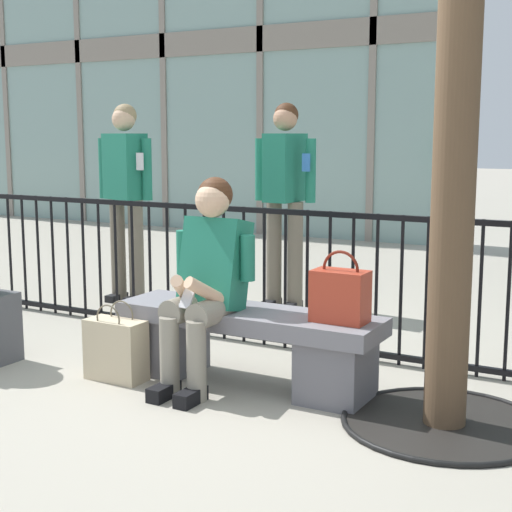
# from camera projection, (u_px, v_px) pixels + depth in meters

# --- Properties ---
(ground_plane) EXTENTS (60.00, 60.00, 0.00)m
(ground_plane) POSITION_uv_depth(u_px,v_px,m) (248.00, 384.00, 4.47)
(ground_plane) COLOR #A8A091
(stone_bench) EXTENTS (1.60, 0.44, 0.45)m
(stone_bench) POSITION_uv_depth(u_px,v_px,m) (248.00, 339.00, 4.43)
(stone_bench) COLOR slate
(stone_bench) RESTS_ON ground
(seated_person_with_phone) EXTENTS (0.52, 0.66, 1.21)m
(seated_person_with_phone) POSITION_uv_depth(u_px,v_px,m) (207.00, 276.00, 4.36)
(seated_person_with_phone) COLOR gray
(seated_person_with_phone) RESTS_ON ground
(handbag_on_bench) EXTENTS (0.30, 0.17, 0.39)m
(handbag_on_bench) POSITION_uv_depth(u_px,v_px,m) (340.00, 295.00, 4.09)
(handbag_on_bench) COLOR #B23823
(handbag_on_bench) RESTS_ON stone_bench
(shopping_bag) EXTENTS (0.37, 0.18, 0.47)m
(shopping_bag) POSITION_uv_depth(u_px,v_px,m) (116.00, 349.00, 4.53)
(shopping_bag) COLOR beige
(shopping_bag) RESTS_ON ground
(bystander_at_railing) EXTENTS (0.55, 0.32, 1.71)m
(bystander_at_railing) POSITION_uv_depth(u_px,v_px,m) (125.00, 187.00, 6.56)
(bystander_at_railing) COLOR #6B6051
(bystander_at_railing) RESTS_ON ground
(bystander_further_back) EXTENTS (0.55, 0.39, 1.71)m
(bystander_further_back) POSITION_uv_depth(u_px,v_px,m) (285.00, 189.00, 6.33)
(bystander_further_back) COLOR #6B6051
(bystander_further_back) RESTS_ON ground
(plaza_railing) EXTENTS (8.17, 0.04, 0.96)m
(plaza_railing) POSITION_uv_depth(u_px,v_px,m) (307.00, 280.00, 5.09)
(plaza_railing) COLOR black
(plaza_railing) RESTS_ON ground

